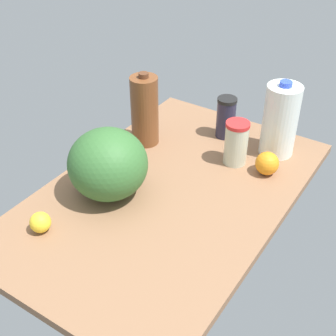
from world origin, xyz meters
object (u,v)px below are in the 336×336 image
object	(u,v)px
watermelon	(108,164)
orange_near_front	(267,163)
lemon_beside_bowl	(40,222)
shaker_bottle	(226,117)
chocolate_milk_jug	(145,111)
tumbler_cup	(236,143)
milk_jug	(280,120)

from	to	relation	value
watermelon	orange_near_front	distance (cm)	56.84
lemon_beside_bowl	orange_near_front	bearing A→B (deg)	145.27
watermelon	lemon_beside_bowl	distance (cm)	28.26
shaker_bottle	chocolate_milk_jug	bearing A→B (deg)	-48.98
shaker_bottle	chocolate_milk_jug	size ratio (longest dim) A/B	0.58
chocolate_milk_jug	lemon_beside_bowl	distance (cm)	60.73
tumbler_cup	milk_jug	bearing A→B (deg)	145.80
shaker_bottle	tumbler_cup	distance (cm)	18.88
chocolate_milk_jug	lemon_beside_bowl	xyz separation A→B (cm)	(59.72, 3.13, -10.62)
watermelon	chocolate_milk_jug	size ratio (longest dim) A/B	0.90
lemon_beside_bowl	tumbler_cup	bearing A→B (deg)	153.47
shaker_bottle	orange_near_front	size ratio (longest dim) A/B	1.99
watermelon	lemon_beside_bowl	xyz separation A→B (cm)	(26.23, -5.95, -8.66)
tumbler_cup	lemon_beside_bowl	distance (cm)	74.16
shaker_bottle	chocolate_milk_jug	world-z (taller)	chocolate_milk_jug
watermelon	tumbler_cup	bearing A→B (deg)	145.85
shaker_bottle	tumbler_cup	xyz separation A→B (cm)	(14.71, 11.83, -0.03)
watermelon	chocolate_milk_jug	world-z (taller)	chocolate_milk_jug
chocolate_milk_jug	watermelon	bearing A→B (deg)	15.17
chocolate_milk_jug	orange_near_front	distance (cm)	50.25
tumbler_cup	lemon_beside_bowl	bearing A→B (deg)	-26.53
milk_jug	watermelon	bearing A→B (deg)	-34.16
watermelon	milk_jug	xyz separation A→B (cm)	(-54.86, 37.23, 2.00)
milk_jug	orange_near_front	bearing A→B (deg)	9.79
lemon_beside_bowl	orange_near_front	xyz separation A→B (cm)	(-66.04, 45.78, 0.97)
watermelon	shaker_bottle	world-z (taller)	watermelon
milk_jug	orange_near_front	distance (cm)	18.09
chocolate_milk_jug	orange_near_front	size ratio (longest dim) A/B	3.45
watermelon	tumbler_cup	xyz separation A→B (cm)	(-39.95, 27.10, -3.50)
tumbler_cup	watermelon	bearing A→B (deg)	-34.15
watermelon	shaker_bottle	distance (cm)	56.87
shaker_bottle	orange_near_front	xyz separation A→B (cm)	(14.86, 24.56, -4.23)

